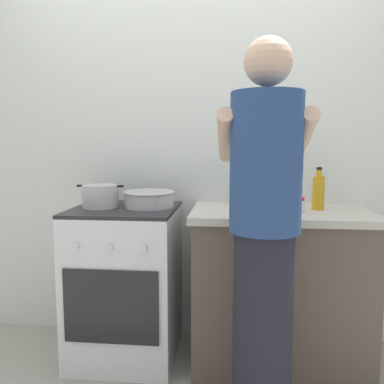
# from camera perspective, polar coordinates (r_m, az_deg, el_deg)

# --- Properties ---
(ground) EXTENTS (6.00, 6.00, 0.00)m
(ground) POSITION_cam_1_polar(r_m,az_deg,el_deg) (2.47, -1.57, -24.07)
(ground) COLOR gray
(back_wall) EXTENTS (3.20, 0.10, 2.50)m
(back_wall) POSITION_cam_1_polar(r_m,az_deg,el_deg) (2.60, 4.16, 6.43)
(back_wall) COLOR silver
(back_wall) RESTS_ON ground
(countertop) EXTENTS (1.00, 0.60, 0.90)m
(countertop) POSITION_cam_1_polar(r_m,az_deg,el_deg) (2.41, 12.32, -13.11)
(countertop) COLOR brown
(countertop) RESTS_ON ground
(stove_range) EXTENTS (0.60, 0.62, 0.90)m
(stove_range) POSITION_cam_1_polar(r_m,az_deg,el_deg) (2.47, -9.43, -12.58)
(stove_range) COLOR silver
(stove_range) RESTS_ON ground
(pot) EXTENTS (0.28, 0.21, 0.13)m
(pot) POSITION_cam_1_polar(r_m,az_deg,el_deg) (2.38, -12.97, -0.59)
(pot) COLOR #B2B2B7
(pot) RESTS_ON stove_range
(mixing_bowl) EXTENTS (0.30, 0.30, 0.10)m
(mixing_bowl) POSITION_cam_1_polar(r_m,az_deg,el_deg) (2.35, -6.16, -0.91)
(mixing_bowl) COLOR #B7B7BC
(mixing_bowl) RESTS_ON stove_range
(utensil_crock) EXTENTS (0.10, 0.10, 0.31)m
(utensil_crock) POSITION_cam_1_polar(r_m,az_deg,el_deg) (2.43, 6.77, 0.28)
(utensil_crock) COLOR silver
(utensil_crock) RESTS_ON countertop
(spice_bottle) EXTENTS (0.04, 0.04, 0.08)m
(spice_bottle) POSITION_cam_1_polar(r_m,az_deg,el_deg) (2.23, 15.27, -1.85)
(spice_bottle) COLOR silver
(spice_bottle) RESTS_ON countertop
(oil_bottle) EXTENTS (0.07, 0.07, 0.24)m
(oil_bottle) POSITION_cam_1_polar(r_m,az_deg,el_deg) (2.35, 17.63, 0.01)
(oil_bottle) COLOR gold
(oil_bottle) RESTS_ON countertop
(person) EXTENTS (0.41, 0.50, 1.70)m
(person) POSITION_cam_1_polar(r_m,az_deg,el_deg) (1.74, 10.28, -6.82)
(person) COLOR black
(person) RESTS_ON ground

